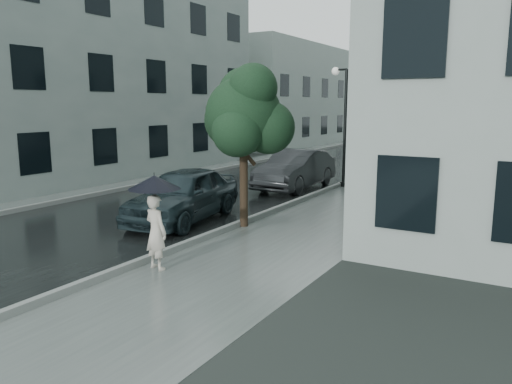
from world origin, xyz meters
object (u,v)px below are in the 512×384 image
Objects in this scene: pedestrian at (156,232)px; car_far at (296,169)px; car_near at (183,194)px; lamp_post at (342,119)px; street_tree at (245,114)px.

pedestrian is 0.33× the size of car_far.
pedestrian is 0.34× the size of car_near.
car_far is (-1.33, -1.48, -1.99)m from lamp_post.
lamp_post is (-0.51, 11.85, 1.98)m from pedestrian.
car_far is at bearing -66.78° from pedestrian.
lamp_post is (-0.15, 7.77, -0.32)m from street_tree.
street_tree is at bearing -77.04° from car_far.
street_tree is at bearing -71.87° from pedestrian.
pedestrian is at bearing -85.03° from street_tree.
car_near is at bearing -93.67° from car_far.
pedestrian is 10.54m from car_far.
car_far is (-1.84, 10.38, -0.01)m from pedestrian.
car_near is at bearing -168.60° from street_tree.
street_tree is at bearing -72.71° from lamp_post.
pedestrian is at bearing -80.26° from car_far.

